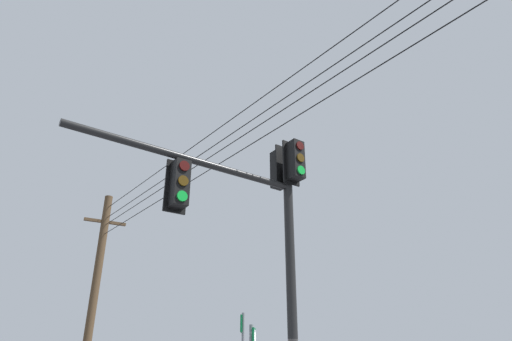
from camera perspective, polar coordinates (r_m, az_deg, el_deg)
signal_mast_assembly at (r=9.01m, az=0.53°, el=-6.38°), size 4.89×2.03×6.72m
utility_pole_wooden at (r=19.28m, az=-20.35°, el=-15.43°), size 1.62×0.84×8.93m
overhead_wire_span at (r=10.16m, az=8.23°, el=11.59°), size 6.45×24.45×1.46m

